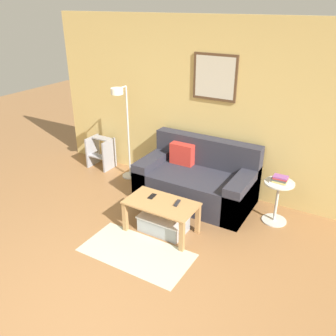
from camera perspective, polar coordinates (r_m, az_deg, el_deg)
name	(u,v)px	position (r m, az deg, el deg)	size (l,w,h in m)	color
ground_plane	(74,318)	(3.74, -14.78, -22.22)	(16.00, 16.00, 0.00)	olive
wall_back	(213,108)	(5.29, 7.23, 9.46)	(5.60, 0.09, 2.55)	#D6B76B
area_rug	(136,252)	(4.35, -5.08, -13.32)	(1.32, 0.67, 0.01)	#B2B79E
couch	(197,181)	(5.24, 4.64, -2.08)	(1.65, 0.91, 0.88)	#2D2D38
coffee_table	(161,209)	(4.49, -1.09, -6.52)	(0.90, 0.50, 0.43)	#AD7F4C
storage_bin	(163,223)	(4.64, -0.75, -8.81)	(0.60, 0.39, 0.22)	#9EA3A8
floor_lamp	(123,123)	(5.62, -7.21, 7.17)	(0.27, 0.45, 1.54)	silver
side_table	(277,198)	(4.90, 17.12, -4.63)	(0.39, 0.39, 0.59)	silver
book_stack	(280,180)	(4.77, 17.51, -1.78)	(0.23, 0.16, 0.09)	silver
remote_control	(177,203)	(4.42, 1.48, -5.63)	(0.04, 0.15, 0.02)	#232328
cell_phone	(152,196)	(4.58, -2.57, -4.55)	(0.07, 0.14, 0.01)	black
step_stool	(101,152)	(6.38, -10.73, 2.54)	(0.41, 0.34, 0.54)	#99999E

